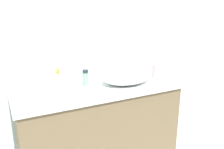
# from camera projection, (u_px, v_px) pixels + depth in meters

# --- Properties ---
(bathroom_wall_rear) EXTENTS (6.00, 0.06, 2.60)m
(bathroom_wall_rear) POSITION_uv_depth(u_px,v_px,m) (89.00, 26.00, 2.15)
(bathroom_wall_rear) COLOR silver
(bathroom_wall_rear) RESTS_ON ground
(vanity_counter) EXTENTS (1.31, 0.52, 0.87)m
(vanity_counter) POSITION_uv_depth(u_px,v_px,m) (99.00, 134.00, 2.13)
(vanity_counter) COLOR brown
(vanity_counter) RESTS_ON ground
(wall_mirror_panel) EXTENTS (1.11, 0.01, 0.95)m
(wall_mirror_panel) POSITION_uv_depth(u_px,v_px,m) (85.00, 21.00, 2.08)
(wall_mirror_panel) COLOR #B2BCC6
(wall_mirror_panel) RESTS_ON vanity_counter
(sink_basin) EXTENTS (0.42, 0.30, 0.13)m
(sink_basin) POSITION_uv_depth(u_px,v_px,m) (127.00, 76.00, 2.03)
(sink_basin) COLOR silver
(sink_basin) RESTS_ON vanity_counter
(faucet) EXTENTS (0.03, 0.14, 0.15)m
(faucet) POSITION_uv_depth(u_px,v_px,m) (117.00, 68.00, 2.17)
(faucet) COLOR silver
(faucet) RESTS_ON vanity_counter
(soap_dispenser) EXTENTS (0.06, 0.06, 0.18)m
(soap_dispenser) POSITION_uv_depth(u_px,v_px,m) (58.00, 81.00, 1.87)
(soap_dispenser) COLOR silver
(soap_dispenser) RESTS_ON vanity_counter
(lotion_bottle) EXTENTS (0.05, 0.05, 0.13)m
(lotion_bottle) POSITION_uv_depth(u_px,v_px,m) (86.00, 78.00, 1.99)
(lotion_bottle) COLOR gray
(lotion_bottle) RESTS_ON vanity_counter
(perfume_bottle) EXTENTS (0.07, 0.07, 0.13)m
(perfume_bottle) POSITION_uv_depth(u_px,v_px,m) (156.00, 70.00, 2.17)
(perfume_bottle) COLOR #D2A0A2
(perfume_bottle) RESTS_ON vanity_counter
(tissue_box) EXTENTS (0.15, 0.15, 0.17)m
(tissue_box) POSITION_uv_depth(u_px,v_px,m) (36.00, 85.00, 1.80)
(tissue_box) COLOR silver
(tissue_box) RESTS_ON vanity_counter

